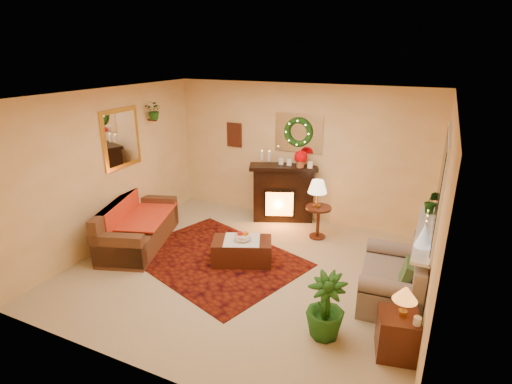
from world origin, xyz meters
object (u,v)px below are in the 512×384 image
at_px(side_table_round, 318,220).
at_px(coffee_table, 242,250).
at_px(fireplace, 283,193).
at_px(loveseat, 392,270).
at_px(sofa, 138,221).
at_px(end_table_square, 397,334).

height_order(side_table_round, coffee_table, side_table_round).
distance_m(fireplace, coffee_table, 1.88).
relative_size(fireplace, loveseat, 0.87).
bearing_deg(side_table_round, sofa, -150.37).
bearing_deg(side_table_round, end_table_square, -56.60).
bearing_deg(sofa, coffee_table, -13.49).
xyz_separation_m(side_table_round, end_table_square, (1.61, -2.45, -0.05)).
relative_size(loveseat, coffee_table, 1.43).
distance_m(loveseat, side_table_round, 1.96).
relative_size(end_table_square, coffee_table, 0.56).
relative_size(fireplace, coffee_table, 1.25).
distance_m(loveseat, coffee_table, 2.24).
xyz_separation_m(sofa, loveseat, (4.10, 0.17, -0.01)).
bearing_deg(loveseat, coffee_table, 175.48).
height_order(fireplace, coffee_table, fireplace).
xyz_separation_m(loveseat, coffee_table, (-2.23, -0.00, -0.21)).
relative_size(fireplace, end_table_square, 2.24).
height_order(sofa, end_table_square, sofa).
bearing_deg(coffee_table, side_table_round, 36.04).
relative_size(loveseat, end_table_square, 2.57).
bearing_deg(fireplace, loveseat, -61.47).
height_order(sofa, fireplace, fireplace).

